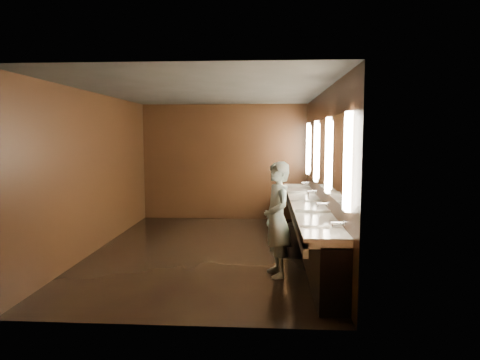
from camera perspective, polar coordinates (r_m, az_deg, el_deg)
name	(u,v)px	position (r m, az deg, el deg)	size (l,w,h in m)	color
floor	(208,251)	(7.74, -4.30, -9.42)	(6.00, 6.00, 0.00)	black
ceiling	(207,91)	(7.50, -4.47, 11.69)	(4.00, 6.00, 0.02)	#2D2D2B
wall_back	(224,162)	(10.46, -2.10, 2.41)	(4.00, 0.02, 2.80)	black
wall_front	(168,198)	(4.55, -9.63, -2.35)	(4.00, 0.02, 2.80)	black
wall_left	(96,172)	(8.01, -18.70, 1.00)	(0.02, 6.00, 2.80)	black
wall_right	(323,173)	(7.48, 10.98, 0.87)	(0.02, 6.00, 2.80)	black
sink_counter	(310,225)	(7.59, 9.29, -5.94)	(0.55, 5.40, 1.01)	black
mirror_band	(322,153)	(7.45, 10.88, 3.55)	(0.06, 5.03, 1.15)	#FFE9C5
person	(277,219)	(6.26, 4.98, -5.22)	(0.61, 0.40, 1.67)	#99D7E5
trash_bin	(298,240)	(7.40, 7.73, -7.93)	(0.36, 0.36, 0.56)	black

